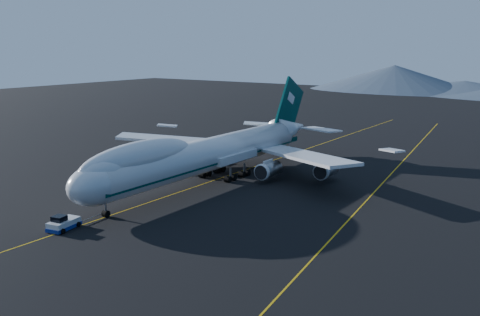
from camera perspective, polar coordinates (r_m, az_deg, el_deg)
The scene contains 5 objects.
ground at distance 106.06m, azimuth -3.38°, elevation -2.60°, with size 500.00×500.00×0.00m, color black.
taxiway_line_main at distance 106.05m, azimuth -3.38°, elevation -2.59°, with size 0.25×220.00×0.01m, color #CB9D0B.
taxiway_line_side at distance 100.46m, azimuth 13.95°, elevation -3.76°, with size 0.25×200.00×0.01m, color #CB9D0B.
boeing_747 at distance 104.78m, azimuth -3.41°, elevation 0.49°, with size 59.62×72.43×19.37m.
pushback_tug at distance 83.42m, azimuth -18.28°, elevation -6.76°, with size 3.56×5.37×2.18m.
Camera 1 is at (62.95, -81.12, 26.54)m, focal length 40.00 mm.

